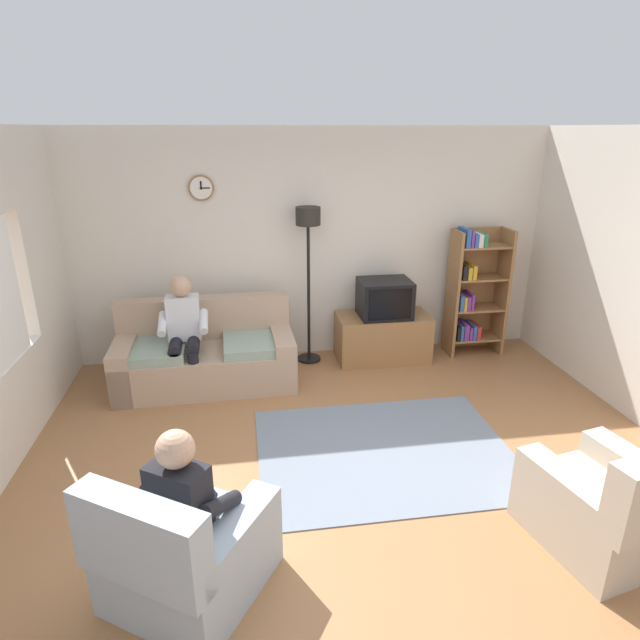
# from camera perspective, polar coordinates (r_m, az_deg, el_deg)

# --- Properties ---
(ground_plane) EXTENTS (12.00, 12.00, 0.00)m
(ground_plane) POSITION_cam_1_polar(r_m,az_deg,el_deg) (4.48, 4.35, -16.56)
(ground_plane) COLOR #9E6B42
(back_wall_assembly) EXTENTS (6.20, 0.17, 2.70)m
(back_wall_assembly) POSITION_cam_1_polar(r_m,az_deg,el_deg) (6.35, -0.74, 8.09)
(back_wall_assembly) COLOR silver
(back_wall_assembly) RESTS_ON ground_plane
(couch) EXTENTS (1.92, 0.93, 0.90)m
(couch) POSITION_cam_1_polar(r_m,az_deg,el_deg) (5.91, -12.25, -3.90)
(couch) COLOR tan
(couch) RESTS_ON ground_plane
(tv_stand) EXTENTS (1.10, 0.56, 0.56)m
(tv_stand) POSITION_cam_1_polar(r_m,az_deg,el_deg) (6.43, 6.77, -1.85)
(tv_stand) COLOR olive
(tv_stand) RESTS_ON ground_plane
(tv) EXTENTS (0.60, 0.49, 0.44)m
(tv) POSITION_cam_1_polar(r_m,az_deg,el_deg) (6.24, 7.02, 2.35)
(tv) COLOR black
(tv) RESTS_ON tv_stand
(bookshelf) EXTENTS (0.68, 0.36, 1.58)m
(bookshelf) POSITION_cam_1_polar(r_m,az_deg,el_deg) (6.71, 16.22, 3.06)
(bookshelf) COLOR olive
(bookshelf) RESTS_ON ground_plane
(floor_lamp) EXTENTS (0.28, 0.28, 1.85)m
(floor_lamp) POSITION_cam_1_polar(r_m,az_deg,el_deg) (6.02, -1.28, 8.38)
(floor_lamp) COLOR black
(floor_lamp) RESTS_ON ground_plane
(armchair_near_window) EXTENTS (1.15, 1.17, 0.90)m
(armchair_near_window) POSITION_cam_1_polar(r_m,az_deg,el_deg) (3.52, -14.31, -23.25)
(armchair_near_window) COLOR #9EADBC
(armchair_near_window) RESTS_ON ground_plane
(armchair_near_bookshelf) EXTENTS (0.97, 1.03, 0.90)m
(armchair_near_bookshelf) POSITION_cam_1_polar(r_m,az_deg,el_deg) (4.19, 28.66, -17.37)
(armchair_near_bookshelf) COLOR #BCAD99
(armchair_near_bookshelf) RESTS_ON ground_plane
(area_rug) EXTENTS (2.20, 1.70, 0.01)m
(area_rug) POSITION_cam_1_polar(r_m,az_deg,el_deg) (4.78, 7.02, -13.95)
(area_rug) COLOR slate
(area_rug) RESTS_ON ground_plane
(person_on_couch) EXTENTS (0.52, 0.54, 1.24)m
(person_on_couch) POSITION_cam_1_polar(r_m,az_deg,el_deg) (5.68, -14.56, -0.88)
(person_on_couch) COLOR silver
(person_on_couch) RESTS_ON ground_plane
(person_in_left_armchair) EXTENTS (0.61, 0.64, 1.12)m
(person_in_left_armchair) POSITION_cam_1_polar(r_m,az_deg,el_deg) (3.36, -13.81, -18.44)
(person_in_left_armchair) COLOR black
(person_in_left_armchair) RESTS_ON ground_plane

